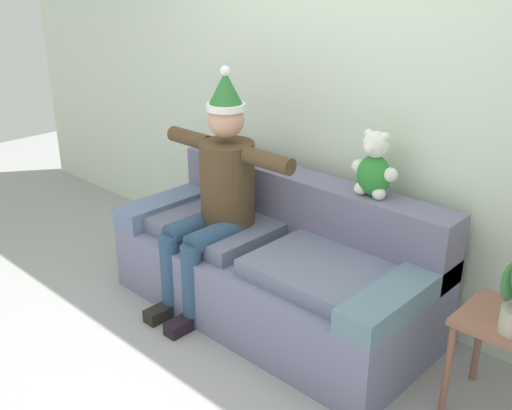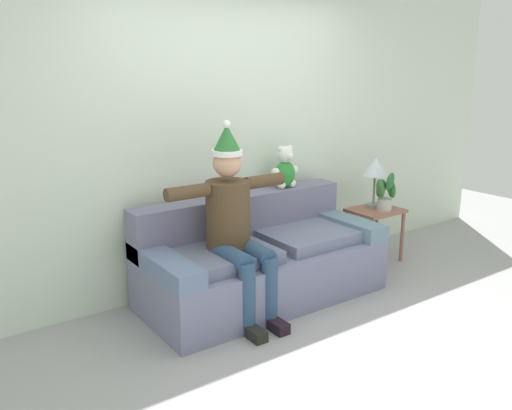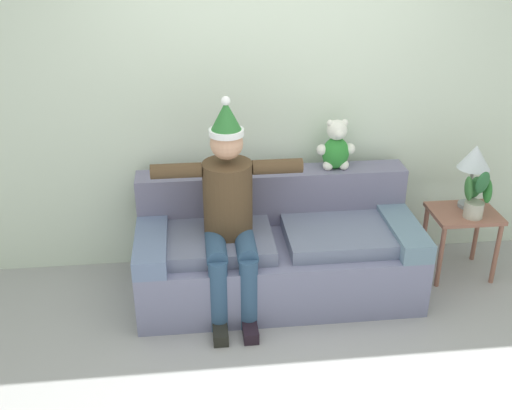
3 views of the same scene
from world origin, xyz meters
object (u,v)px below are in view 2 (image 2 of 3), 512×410
at_px(side_table, 375,218).
at_px(potted_plant, 385,193).
at_px(person_seated, 235,221).
at_px(teddy_bear, 285,169).
at_px(table_lamp, 375,169).
at_px(couch, 260,260).

height_order(side_table, potted_plant, potted_plant).
height_order(person_seated, teddy_bear, person_seated).
relative_size(person_seated, potted_plant, 3.86).
relative_size(person_seated, teddy_bear, 3.96).
height_order(table_lamp, potted_plant, table_lamp).
relative_size(table_lamp, potted_plant, 1.27).
height_order(couch, side_table, couch).
height_order(person_seated, side_table, person_seated).
relative_size(side_table, potted_plant, 1.36).
height_order(couch, potted_plant, potted_plant).
bearing_deg(side_table, potted_plant, -71.56).
xyz_separation_m(table_lamp, potted_plant, (-0.02, -0.16, -0.21)).
bearing_deg(teddy_bear, couch, -149.76).
bearing_deg(person_seated, table_lamp, 9.01).
bearing_deg(table_lamp, couch, -175.16).
bearing_deg(person_seated, teddy_bear, 28.10).
xyz_separation_m(person_seated, teddy_bear, (0.82, 0.44, 0.24)).
distance_m(side_table, potted_plant, 0.28).
bearing_deg(potted_plant, side_table, 108.44).
distance_m(person_seated, potted_plant, 1.82).
xyz_separation_m(teddy_bear, potted_plant, (0.99, -0.31, -0.30)).
bearing_deg(person_seated, couch, 25.11).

